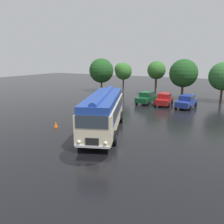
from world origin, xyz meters
TOP-DOWN VIEW (x-y plane):
  - ground_plane at (0.00, 0.00)m, footprint 120.00×120.00m
  - vintage_bus at (0.05, -0.33)m, footprint 5.97×10.28m
  - car_near_left at (-0.82, 13.19)m, footprint 2.14×4.29m
  - car_mid_left at (1.78, 13.17)m, footprint 2.19×4.31m
  - car_mid_right at (4.77, 12.88)m, footprint 2.35×4.38m
  - tree_far_left at (-12.72, 20.55)m, footprint 4.69×4.69m
  - tree_left_of_centre at (-7.55, 19.28)m, footprint 3.00×3.03m
  - tree_centre at (-1.89, 20.67)m, footprint 3.11×3.11m
  - tree_right_of_centre at (3.00, 19.19)m, footprint 4.35×4.35m
  - tree_far_right at (8.63, 19.28)m, footprint 4.08×4.08m
  - traffic_cone at (-4.48, -1.55)m, footprint 0.36×0.36m
  - puddle_patch at (1.38, -5.24)m, footprint 3.27×3.27m

SIDE VIEW (x-z plane):
  - ground_plane at x=0.00m, z-range 0.00..0.00m
  - puddle_patch at x=1.38m, z-range 0.00..0.01m
  - traffic_cone at x=-4.48m, z-range 0.00..0.55m
  - car_near_left at x=-0.82m, z-range 0.02..1.68m
  - car_mid_left at x=1.78m, z-range 0.02..1.68m
  - car_mid_right at x=4.77m, z-range 0.02..1.68m
  - vintage_bus at x=0.05m, z-range 0.15..3.64m
  - tree_far_right at x=8.63m, z-range 0.88..6.70m
  - tree_right_of_centre at x=3.00m, z-range 0.88..7.10m
  - tree_far_left at x=-12.72m, z-range 0.84..7.16m
  - tree_left_of_centre at x=-7.55m, z-range 1.37..6.93m
  - tree_centre at x=-1.89m, z-range 1.33..7.22m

